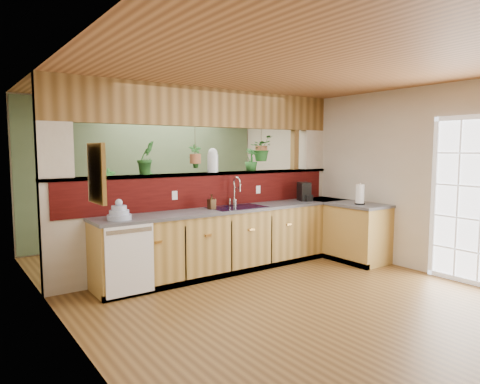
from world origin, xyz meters
TOP-DOWN VIEW (x-y plane):
  - ground at (0.00, 0.00)m, footprint 4.60×7.00m
  - ceiling at (0.00, 0.00)m, footprint 4.60×7.00m
  - wall_back at (0.00, 3.50)m, footprint 4.60×0.02m
  - wall_left at (-2.30, 0.00)m, footprint 0.02×7.00m
  - wall_right at (2.30, 0.00)m, footprint 0.02×7.00m
  - pass_through_partition at (0.03, 1.35)m, footprint 4.60×0.21m
  - pass_through_ledge at (0.00, 1.35)m, footprint 4.60×0.21m
  - header_beam at (0.00, 1.35)m, footprint 4.60×0.15m
  - sage_backwall at (0.00, 3.48)m, footprint 4.55×0.02m
  - countertop at (0.84, 0.87)m, footprint 4.14×1.52m
  - dishwasher at (-1.48, 0.66)m, footprint 0.58×0.03m
  - navy_sink at (0.25, 0.98)m, footprint 0.82×0.50m
  - french_door at (2.27, -1.30)m, footprint 0.06×1.02m
  - framed_print at (-2.27, -0.80)m, footprint 0.04×0.35m
  - faucet at (0.34, 1.13)m, footprint 0.19×0.19m
  - dish_stack at (-1.51, 0.88)m, footprint 0.28×0.28m
  - soap_dispenser at (-0.15, 1.03)m, footprint 0.09×0.10m
  - coffee_maker at (1.59, 0.98)m, footprint 0.16×0.27m
  - paper_towel at (1.94, 0.15)m, footprint 0.15×0.15m
  - glass_jar at (0.08, 1.35)m, footprint 0.16×0.16m
  - ledge_plant_left at (-0.96, 1.35)m, footprint 0.29×0.26m
  - ledge_plant_right at (0.78, 1.35)m, footprint 0.22×0.22m
  - hanging_plant_a at (-0.22, 1.35)m, footprint 0.21×0.16m
  - hanging_plant_b at (0.98, 1.35)m, footprint 0.46×0.44m
  - shelving_console at (-0.45, 3.25)m, footprint 1.38×0.83m
  - shelf_plant_a at (-0.83, 3.25)m, footprint 0.25×0.17m
  - shelf_plant_b at (-0.14, 3.25)m, footprint 0.28×0.28m
  - floor_plant at (0.91, 2.29)m, footprint 0.90×0.85m

SIDE VIEW (x-z plane):
  - ground at x=0.00m, z-range -0.01..0.01m
  - floor_plant at x=0.91m, z-range 0.00..0.80m
  - countertop at x=0.84m, z-range 0.00..0.90m
  - dishwasher at x=-1.48m, z-range 0.05..0.87m
  - shelving_console at x=-0.45m, z-range 0.05..0.95m
  - navy_sink at x=0.25m, z-range 0.73..0.91m
  - dish_stack at x=-1.51m, z-range 0.85..1.10m
  - soap_dispenser at x=-0.15m, z-range 0.90..1.11m
  - coffee_maker at x=1.59m, z-range 0.89..1.19m
  - paper_towel at x=1.94m, z-range 0.89..1.21m
  - french_door at x=2.27m, z-range -0.03..2.13m
  - faucet at x=0.34m, z-range 0.92..1.34m
  - shelf_plant_b at x=-0.14m, z-range 0.95..1.38m
  - shelf_plant_a at x=-0.83m, z-range 0.95..1.41m
  - pass_through_partition at x=0.03m, z-range -0.11..2.49m
  - wall_back at x=0.00m, z-range 0.00..2.60m
  - wall_left at x=-2.30m, z-range 0.00..2.60m
  - wall_right at x=2.30m, z-range 0.00..2.60m
  - sage_backwall at x=0.00m, z-range 0.02..2.58m
  - pass_through_ledge at x=0.00m, z-range 1.35..1.39m
  - framed_print at x=-2.27m, z-range 1.32..1.78m
  - ledge_plant_right at x=0.78m, z-range 1.39..1.74m
  - glass_jar at x=0.08m, z-range 1.39..1.74m
  - ledge_plant_left at x=-0.96m, z-range 1.39..1.84m
  - hanging_plant_a at x=-0.22m, z-range 1.48..2.00m
  - hanging_plant_b at x=0.98m, z-range 1.65..2.18m
  - header_beam at x=0.00m, z-range 2.05..2.60m
  - ceiling at x=0.00m, z-range 2.60..2.60m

